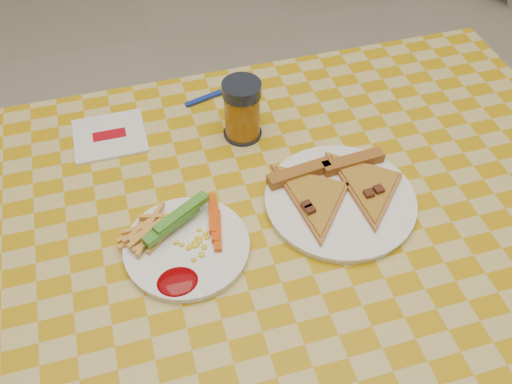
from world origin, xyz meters
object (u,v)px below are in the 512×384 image
table (262,256)px  plate_right (340,201)px  drink_glass (242,110)px  plate_left (187,248)px

table → plate_right: bearing=7.2°
drink_glass → plate_left: bearing=-123.1°
plate_left → drink_glass: drink_glass is taller
table → drink_glass: bearing=82.5°
table → plate_right: plate_right is taller
plate_left → plate_right: same height
plate_left → drink_glass: 0.29m
plate_right → drink_glass: size_ratio=2.12×
plate_left → table: bearing=2.8°
plate_left → drink_glass: bearing=56.9°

